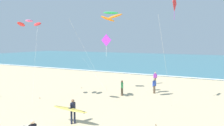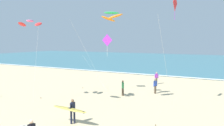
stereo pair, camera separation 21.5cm
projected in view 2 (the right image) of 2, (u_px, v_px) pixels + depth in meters
The scene contains 10 objects.
ocean_water at pixel (197, 61), 61.42m from camera, with size 160.00×60.00×0.08m, color teal.
shoreline_foam at pixel (173, 76), 35.26m from camera, with size 160.00×0.83×0.01m, color white.
surfer_trailing at pixel (71, 109), 15.11m from camera, with size 2.62×0.98×1.71m.
kite_arc_rose_high at pixel (30, 23), 19.86m from camera, with size 2.26×2.30×7.47m.
kite_diamond_scarlet_low at pixel (175, 6), 17.87m from camera, with size 0.15×5.11×9.30m.
kite_diamond_violet_distant at pixel (107, 42), 24.42m from camera, with size 4.21×0.44×6.35m.
kite_arc_emerald_outer at pixel (111, 16), 19.73m from camera, with size 4.14×4.05×8.15m.
bystander_purple_top at pixel (157, 78), 29.25m from camera, with size 0.42×0.33×1.59m.
bystander_green_top at pixel (123, 88), 23.13m from camera, with size 0.33×0.43×1.59m.
bystander_blue_top at pixel (155, 86), 24.08m from camera, with size 0.32×0.44×1.59m.
Camera 2 is at (7.82, -8.38, 5.64)m, focal length 36.19 mm.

